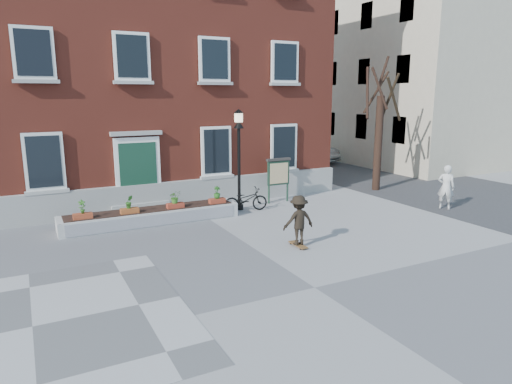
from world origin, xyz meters
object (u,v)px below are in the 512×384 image
skateboarder (299,220)px  notice_board (278,173)px  parked_car (305,150)px  lamp_post (239,146)px  bicycle (246,200)px  bystander (446,187)px

skateboarder → notice_board: bearing=66.0°
parked_car → skateboarder: size_ratio=2.96×
lamp_post → skateboarder: (-0.35, -4.88, -1.72)m
bicycle → bystander: size_ratio=0.99×
parked_car → lamp_post: (-9.51, -9.77, 1.77)m
bicycle → lamp_post: 2.11m
notice_board → skateboarder: size_ratio=1.19×
lamp_post → notice_board: size_ratio=2.10×
notice_board → bystander: bearing=-37.0°
parked_car → notice_board: bearing=-149.0°
lamp_post → notice_board: bearing=10.2°
lamp_post → bystander: bearing=-26.6°
bystander → parked_car: bearing=-42.2°
lamp_post → notice_board: (1.98, 0.36, -1.28)m
bystander → notice_board: 6.68m
bicycle → bystander: (7.20, -3.30, 0.42)m
parked_car → lamp_post: lamp_post is taller
parked_car → skateboarder: bearing=-144.3°
parked_car → skateboarder: skateboarder is taller
bicycle → skateboarder: skateboarder is taller
lamp_post → skateboarder: bearing=-94.1°
bicycle → skateboarder: bearing=-177.8°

